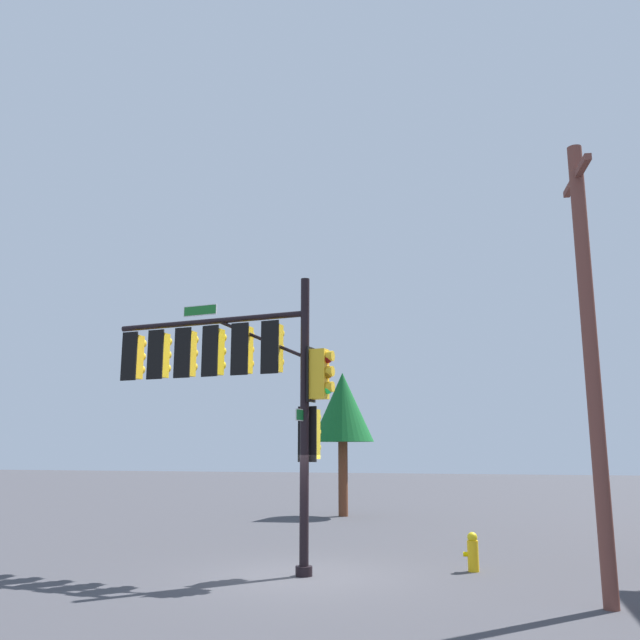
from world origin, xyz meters
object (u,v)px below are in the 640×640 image
utility_pole (591,354)px  signal_pole_assembly (238,371)px  fire_hydrant (473,552)px  tree_near (343,408)px

utility_pole → signal_pole_assembly: bearing=-13.8°
fire_hydrant → signal_pole_assembly: bearing=12.2°
signal_pole_assembly → utility_pole: utility_pole is taller
signal_pole_assembly → utility_pole: bearing=166.2°
fire_hydrant → tree_near: bearing=-63.9°
utility_pole → fire_hydrant: bearing=-51.8°
fire_hydrant → utility_pole: bearing=128.2°
utility_pole → tree_near: (7.70, -13.93, -0.02)m
fire_hydrant → tree_near: size_ratio=0.14×
signal_pole_assembly → fire_hydrant: 6.64m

